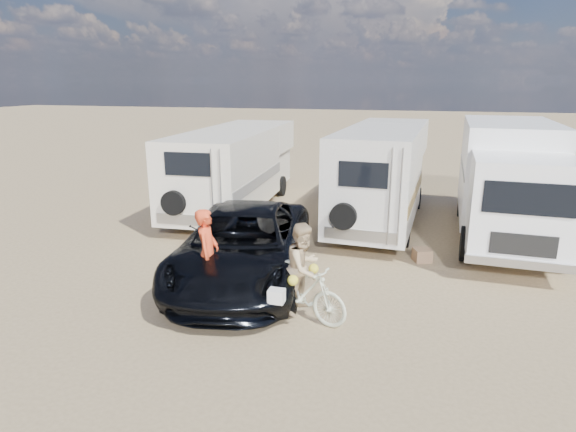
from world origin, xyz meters
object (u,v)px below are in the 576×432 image
(rider_woman, at_px, (303,277))
(crate, at_px, (422,255))
(dark_suv, at_px, (244,245))
(bike_woman, at_px, (303,292))
(bike_man, at_px, (209,283))
(cooler, at_px, (277,239))
(rv_main, at_px, (383,176))
(rider_man, at_px, (208,262))
(rv_left, at_px, (235,170))
(box_truck, at_px, (508,183))

(rider_woman, bearing_deg, crate, -9.61)
(dark_suv, height_order, bike_woman, dark_suv)
(dark_suv, height_order, bike_man, dark_suv)
(rider_woman, bearing_deg, cooler, 43.41)
(rv_main, xyz_separation_m, bike_man, (-2.86, -6.98, -1.06))
(rider_woman, bearing_deg, bike_woman, 0.00)
(bike_woman, height_order, rider_man, rider_man)
(rv_main, distance_m, bike_woman, 7.20)
(dark_suv, relative_size, crate, 14.46)
(rv_left, xyz_separation_m, dark_suv, (2.48, -5.93, -0.59))
(rv_left, xyz_separation_m, bike_woman, (4.26, -7.51, -0.85))
(bike_man, bearing_deg, cooler, -15.61)
(rv_main, relative_size, rv_left, 0.92)
(rv_left, bearing_deg, rider_woman, -63.02)
(rv_main, height_order, rider_woman, rv_main)
(rv_left, xyz_separation_m, rider_woman, (4.26, -7.51, -0.54))
(rv_left, height_order, bike_woman, rv_left)
(box_truck, bearing_deg, rv_left, 174.78)
(rv_left, xyz_separation_m, rider_man, (2.27, -7.41, -0.49))
(rv_main, xyz_separation_m, cooler, (-2.55, -3.15, -1.31))
(bike_woman, distance_m, rider_woman, 0.31)
(rv_left, relative_size, rider_woman, 4.53)
(bike_woman, relative_size, cooler, 3.38)
(rv_main, distance_m, cooler, 4.26)
(rv_left, xyz_separation_m, cooler, (2.57, -3.57, -1.19))
(dark_suv, relative_size, bike_woman, 3.13)
(bike_man, relative_size, crate, 4.37)
(rv_left, distance_m, crate, 7.53)
(rv_main, bearing_deg, bike_woman, -93.67)
(bike_woman, bearing_deg, dark_suv, 68.68)
(dark_suv, height_order, rider_woman, rider_woman)
(rv_main, height_order, bike_woman, rv_main)
(cooler, distance_m, crate, 3.88)
(rv_main, relative_size, box_truck, 0.99)
(rv_left, relative_size, bike_woman, 4.20)
(rider_man, bearing_deg, bike_woman, -103.96)
(bike_man, bearing_deg, rider_woman, -103.96)
(box_truck, distance_m, cooler, 6.69)
(rv_main, xyz_separation_m, bike_woman, (-0.87, -7.08, -0.96))
(box_truck, relative_size, bike_woman, 3.91)
(dark_suv, relative_size, bike_man, 3.31)
(rv_main, bearing_deg, crate, -64.70)
(rv_left, height_order, rider_man, rv_left)
(dark_suv, distance_m, cooler, 2.44)
(dark_suv, bearing_deg, box_truck, 27.64)
(rv_left, height_order, cooler, rv_left)
(bike_man, bearing_deg, crate, -59.43)
(bike_woman, relative_size, crate, 4.61)
(rv_left, relative_size, dark_suv, 1.34)
(rider_woman, bearing_deg, rider_man, 107.33)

